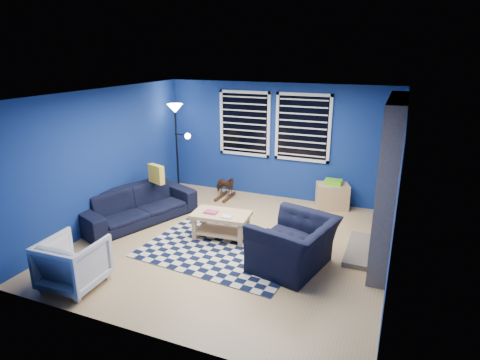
{
  "coord_description": "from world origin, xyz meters",
  "views": [
    {
      "loc": [
        2.47,
        -5.65,
        3.12
      ],
      "look_at": [
        0.03,
        0.3,
        1.04
      ],
      "focal_mm": 30.0,
      "sensor_mm": 36.0,
      "label": 1
    }
  ],
  "objects_px": {
    "armchair_big": "(293,244)",
    "tv": "(398,150)",
    "sofa": "(138,205)",
    "floor_lamp": "(176,121)",
    "armchair_bent": "(74,263)",
    "rocking_horse": "(225,186)",
    "cabinet": "(332,196)",
    "coffee_table": "(221,220)"
  },
  "relations": [
    {
      "from": "armchair_big",
      "to": "armchair_bent",
      "type": "xyz_separation_m",
      "value": [
        -2.66,
        -1.62,
        -0.03
      ]
    },
    {
      "from": "armchair_bent",
      "to": "cabinet",
      "type": "height_order",
      "value": "armchair_bent"
    },
    {
      "from": "armchair_bent",
      "to": "rocking_horse",
      "type": "bearing_deg",
      "value": -99.33
    },
    {
      "from": "tv",
      "to": "rocking_horse",
      "type": "distance_m",
      "value": 3.63
    },
    {
      "from": "rocking_horse",
      "to": "coffee_table",
      "type": "xyz_separation_m",
      "value": [
        0.76,
        -1.85,
        0.05
      ]
    },
    {
      "from": "cabinet",
      "to": "armchair_big",
      "type": "bearing_deg",
      "value": -112.37
    },
    {
      "from": "tv",
      "to": "floor_lamp",
      "type": "relative_size",
      "value": 0.49
    },
    {
      "from": "armchair_big",
      "to": "cabinet",
      "type": "height_order",
      "value": "armchair_big"
    },
    {
      "from": "rocking_horse",
      "to": "armchair_big",
      "type": "bearing_deg",
      "value": -126.87
    },
    {
      "from": "sofa",
      "to": "floor_lamp",
      "type": "bearing_deg",
      "value": 24.85
    },
    {
      "from": "sofa",
      "to": "tv",
      "type": "bearing_deg",
      "value": -46.41
    },
    {
      "from": "sofa",
      "to": "armchair_big",
      "type": "xyz_separation_m",
      "value": [
        3.19,
        -0.56,
        0.06
      ]
    },
    {
      "from": "armchair_bent",
      "to": "floor_lamp",
      "type": "relative_size",
      "value": 0.38
    },
    {
      "from": "armchair_big",
      "to": "armchair_bent",
      "type": "distance_m",
      "value": 3.12
    },
    {
      "from": "sofa",
      "to": "cabinet",
      "type": "xyz_separation_m",
      "value": [
        3.31,
        2.08,
        -0.05
      ]
    },
    {
      "from": "floor_lamp",
      "to": "coffee_table",
      "type": "bearing_deg",
      "value": -43.45
    },
    {
      "from": "floor_lamp",
      "to": "armchair_bent",
      "type": "bearing_deg",
      "value": -80.78
    },
    {
      "from": "armchair_big",
      "to": "floor_lamp",
      "type": "distance_m",
      "value": 4.21
    },
    {
      "from": "armchair_big",
      "to": "armchair_bent",
      "type": "height_order",
      "value": "armchair_big"
    },
    {
      "from": "armchair_big",
      "to": "coffee_table",
      "type": "xyz_separation_m",
      "value": [
        -1.42,
        0.5,
        -0.05
      ]
    },
    {
      "from": "tv",
      "to": "armchair_big",
      "type": "distance_m",
      "value": 2.89
    },
    {
      "from": "rocking_horse",
      "to": "coffee_table",
      "type": "bearing_deg",
      "value": -147.33
    },
    {
      "from": "coffee_table",
      "to": "cabinet",
      "type": "xyz_separation_m",
      "value": [
        1.53,
        2.14,
        -0.06
      ]
    },
    {
      "from": "sofa",
      "to": "rocking_horse",
      "type": "height_order",
      "value": "sofa"
    },
    {
      "from": "armchair_big",
      "to": "rocking_horse",
      "type": "xyz_separation_m",
      "value": [
        -2.18,
        2.34,
        -0.1
      ]
    },
    {
      "from": "sofa",
      "to": "floor_lamp",
      "type": "relative_size",
      "value": 1.1
    },
    {
      "from": "tv",
      "to": "cabinet",
      "type": "height_order",
      "value": "tv"
    },
    {
      "from": "armchair_bent",
      "to": "coffee_table",
      "type": "distance_m",
      "value": 2.46
    },
    {
      "from": "coffee_table",
      "to": "rocking_horse",
      "type": "bearing_deg",
      "value": 112.45
    },
    {
      "from": "floor_lamp",
      "to": "sofa",
      "type": "bearing_deg",
      "value": -86.49
    },
    {
      "from": "coffee_table",
      "to": "armchair_bent",
      "type": "bearing_deg",
      "value": -120.55
    },
    {
      "from": "armchair_bent",
      "to": "floor_lamp",
      "type": "height_order",
      "value": "floor_lamp"
    },
    {
      "from": "armchair_big",
      "to": "tv",
      "type": "bearing_deg",
      "value": 165.43
    },
    {
      "from": "armchair_big",
      "to": "armchair_bent",
      "type": "relative_size",
      "value": 1.52
    },
    {
      "from": "sofa",
      "to": "cabinet",
      "type": "relative_size",
      "value": 3.03
    },
    {
      "from": "sofa",
      "to": "floor_lamp",
      "type": "xyz_separation_m",
      "value": [
        -0.11,
        1.72,
        1.33
      ]
    },
    {
      "from": "tv",
      "to": "coffee_table",
      "type": "xyz_separation_m",
      "value": [
        -2.69,
        -1.89,
        -1.06
      ]
    },
    {
      "from": "rocking_horse",
      "to": "coffee_table",
      "type": "distance_m",
      "value": 2.0
    },
    {
      "from": "rocking_horse",
      "to": "floor_lamp",
      "type": "relative_size",
      "value": 0.26
    },
    {
      "from": "tv",
      "to": "coffee_table",
      "type": "relative_size",
      "value": 0.98
    },
    {
      "from": "armchair_bent",
      "to": "tv",
      "type": "bearing_deg",
      "value": -136.86
    },
    {
      "from": "tv",
      "to": "sofa",
      "type": "bearing_deg",
      "value": -157.75
    }
  ]
}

